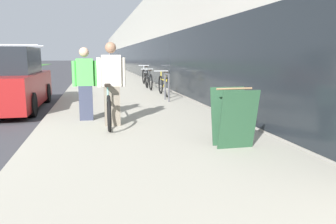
% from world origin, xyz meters
% --- Properties ---
extents(sidewalk_slab, '(4.06, 70.00, 0.11)m').
position_xyz_m(sidewalk_slab, '(5.14, 21.00, 0.06)').
color(sidewalk_slab, '#A39E8E').
rests_on(sidewalk_slab, ground).
extents(storefront_facade, '(10.01, 70.00, 4.76)m').
position_xyz_m(storefront_facade, '(12.20, 29.00, 2.37)').
color(storefront_facade, '#BCB7AD').
rests_on(storefront_facade, ground).
extents(tandem_bicycle, '(0.52, 2.47, 0.85)m').
position_xyz_m(tandem_bicycle, '(4.49, 1.89, 0.48)').
color(tandem_bicycle, black).
rests_on(tandem_bicycle, sidewalk_slab).
extents(person_rider, '(0.55, 0.22, 1.63)m').
position_xyz_m(person_rider, '(4.58, 1.58, 0.93)').
color(person_rider, '#756B5B').
rests_on(person_rider, sidewalk_slab).
extents(person_bystander, '(0.52, 0.21, 1.54)m').
position_xyz_m(person_bystander, '(4.06, 2.26, 0.89)').
color(person_bystander, '#33384C').
rests_on(person_bystander, sidewalk_slab).
extents(bike_rack_hoop, '(0.05, 0.60, 0.84)m').
position_xyz_m(bike_rack_hoop, '(6.41, 4.88, 0.63)').
color(bike_rack_hoop, '#4C4C51').
rests_on(bike_rack_hoop, sidewalk_slab).
extents(cruiser_bike_nearest, '(0.52, 1.75, 0.85)m').
position_xyz_m(cruiser_bike_nearest, '(6.59, 6.24, 0.47)').
color(cruiser_bike_nearest, black).
rests_on(cruiser_bike_nearest, sidewalk_slab).
extents(cruiser_bike_middle, '(0.52, 1.69, 0.83)m').
position_xyz_m(cruiser_bike_middle, '(6.44, 8.56, 0.47)').
color(cruiser_bike_middle, black).
rests_on(cruiser_bike_middle, sidewalk_slab).
extents(cruiser_bike_farthest, '(0.52, 1.78, 0.92)m').
position_xyz_m(cruiser_bike_farthest, '(6.63, 10.76, 0.50)').
color(cruiser_bike_farthest, black).
rests_on(cruiser_bike_farthest, sidewalk_slab).
extents(sandwich_board_sign, '(0.56, 0.56, 0.90)m').
position_xyz_m(sandwich_board_sign, '(6.28, -0.40, 0.56)').
color(sandwich_board_sign, '#23472D').
rests_on(sandwich_board_sign, sidewalk_slab).
extents(parked_sedan_curbside, '(1.79, 4.40, 1.77)m').
position_xyz_m(parked_sedan_curbside, '(1.95, 4.82, 0.76)').
color(parked_sedan_curbside, maroon).
rests_on(parked_sedan_curbside, ground).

